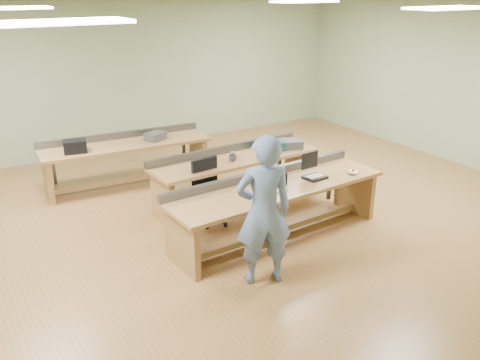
{
  "coord_description": "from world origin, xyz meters",
  "views": [
    {
      "loc": [
        -3.52,
        -6.05,
        3.27
      ],
      "look_at": [
        -0.15,
        -0.6,
        0.79
      ],
      "focal_mm": 38.0,
      "sensor_mm": 36.0,
      "label": 1
    }
  ],
  "objects_px": {
    "workbench_back": "(126,154)",
    "laptop_base": "(315,177)",
    "camera_bag": "(277,179)",
    "mug": "(233,158)",
    "task_chair": "(211,200)",
    "parts_bin_grey": "(287,144)",
    "workbench_mid": "(235,169)",
    "person": "(264,211)",
    "workbench_front": "(276,198)",
    "parts_bin_teal": "(272,146)",
    "drinks_can": "(233,156)"
  },
  "relations": [
    {
      "from": "workbench_back",
      "to": "parts_bin_grey",
      "type": "distance_m",
      "value": 2.74
    },
    {
      "from": "workbench_mid",
      "to": "person",
      "type": "height_order",
      "value": "person"
    },
    {
      "from": "camera_bag",
      "to": "task_chair",
      "type": "height_order",
      "value": "task_chair"
    },
    {
      "from": "mug",
      "to": "drinks_can",
      "type": "distance_m",
      "value": 0.06
    },
    {
      "from": "drinks_can",
      "to": "task_chair",
      "type": "bearing_deg",
      "value": -148.01
    },
    {
      "from": "workbench_mid",
      "to": "laptop_base",
      "type": "distance_m",
      "value": 1.46
    },
    {
      "from": "task_chair",
      "to": "person",
      "type": "bearing_deg",
      "value": -104.92
    },
    {
      "from": "workbench_back",
      "to": "workbench_front",
      "type": "bearing_deg",
      "value": -65.91
    },
    {
      "from": "laptop_base",
      "to": "task_chair",
      "type": "bearing_deg",
      "value": 135.14
    },
    {
      "from": "workbench_front",
      "to": "workbench_back",
      "type": "relative_size",
      "value": 1.11
    },
    {
      "from": "workbench_front",
      "to": "laptop_base",
      "type": "height_order",
      "value": "workbench_front"
    },
    {
      "from": "workbench_back",
      "to": "mug",
      "type": "height_order",
      "value": "workbench_back"
    },
    {
      "from": "workbench_back",
      "to": "drinks_can",
      "type": "bearing_deg",
      "value": -52.92
    },
    {
      "from": "parts_bin_teal",
      "to": "drinks_can",
      "type": "relative_size",
      "value": 3.15
    },
    {
      "from": "laptop_base",
      "to": "workbench_front",
      "type": "bearing_deg",
      "value": 168.06
    },
    {
      "from": "laptop_base",
      "to": "parts_bin_grey",
      "type": "relative_size",
      "value": 0.61
    },
    {
      "from": "camera_bag",
      "to": "mug",
      "type": "bearing_deg",
      "value": 83.11
    },
    {
      "from": "workbench_front",
      "to": "camera_bag",
      "type": "distance_m",
      "value": 0.27
    },
    {
      "from": "workbench_back",
      "to": "person",
      "type": "relative_size",
      "value": 1.61
    },
    {
      "from": "workbench_front",
      "to": "workbench_mid",
      "type": "relative_size",
      "value": 1.14
    },
    {
      "from": "laptop_base",
      "to": "parts_bin_grey",
      "type": "distance_m",
      "value": 1.42
    },
    {
      "from": "parts_bin_grey",
      "to": "mug",
      "type": "height_order",
      "value": "parts_bin_grey"
    },
    {
      "from": "workbench_front",
      "to": "workbench_back",
      "type": "height_order",
      "value": "same"
    },
    {
      "from": "workbench_front",
      "to": "camera_bag",
      "type": "height_order",
      "value": "camera_bag"
    },
    {
      "from": "laptop_base",
      "to": "drinks_can",
      "type": "distance_m",
      "value": 1.41
    },
    {
      "from": "mug",
      "to": "workbench_front",
      "type": "bearing_deg",
      "value": -90.67
    },
    {
      "from": "camera_bag",
      "to": "drinks_can",
      "type": "distance_m",
      "value": 1.22
    },
    {
      "from": "parts_bin_teal",
      "to": "mug",
      "type": "relative_size",
      "value": 3.24
    },
    {
      "from": "person",
      "to": "parts_bin_teal",
      "type": "height_order",
      "value": "person"
    },
    {
      "from": "task_chair",
      "to": "mug",
      "type": "height_order",
      "value": "task_chair"
    },
    {
      "from": "workbench_front",
      "to": "task_chair",
      "type": "height_order",
      "value": "task_chair"
    },
    {
      "from": "mug",
      "to": "workbench_mid",
      "type": "bearing_deg",
      "value": 47.39
    },
    {
      "from": "workbench_mid",
      "to": "mug",
      "type": "xyz_separation_m",
      "value": [
        -0.12,
        -0.13,
        0.24
      ]
    },
    {
      "from": "workbench_back",
      "to": "parts_bin_teal",
      "type": "height_order",
      "value": "parts_bin_teal"
    },
    {
      "from": "parts_bin_teal",
      "to": "workbench_mid",
      "type": "bearing_deg",
      "value": -178.67
    },
    {
      "from": "person",
      "to": "camera_bag",
      "type": "bearing_deg",
      "value": -113.92
    },
    {
      "from": "mug",
      "to": "parts_bin_teal",
      "type": "bearing_deg",
      "value": 10.02
    },
    {
      "from": "person",
      "to": "drinks_can",
      "type": "xyz_separation_m",
      "value": [
        0.84,
        2.07,
        -0.08
      ]
    },
    {
      "from": "mug",
      "to": "laptop_base",
      "type": "bearing_deg",
      "value": -64.78
    },
    {
      "from": "person",
      "to": "task_chair",
      "type": "xyz_separation_m",
      "value": [
        0.26,
        1.71,
        -0.55
      ]
    },
    {
      "from": "parts_bin_grey",
      "to": "mug",
      "type": "distance_m",
      "value": 1.09
    },
    {
      "from": "camera_bag",
      "to": "parts_bin_teal",
      "type": "distance_m",
      "value": 1.56
    },
    {
      "from": "workbench_back",
      "to": "parts_bin_teal",
      "type": "xyz_separation_m",
      "value": [
        1.9,
        -1.61,
        0.26
      ]
    },
    {
      "from": "workbench_back",
      "to": "laptop_base",
      "type": "distance_m",
      "value": 3.43
    },
    {
      "from": "mug",
      "to": "camera_bag",
      "type": "bearing_deg",
      "value": -90.86
    },
    {
      "from": "person",
      "to": "laptop_base",
      "type": "xyz_separation_m",
      "value": [
        1.39,
        0.78,
        -0.12
      ]
    },
    {
      "from": "workbench_front",
      "to": "camera_bag",
      "type": "bearing_deg",
      "value": 129.31
    },
    {
      "from": "workbench_back",
      "to": "task_chair",
      "type": "distance_m",
      "value": 2.14
    },
    {
      "from": "drinks_can",
      "to": "mug",
      "type": "bearing_deg",
      "value": -119.94
    },
    {
      "from": "parts_bin_grey",
      "to": "drinks_can",
      "type": "relative_size",
      "value": 3.95
    }
  ]
}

